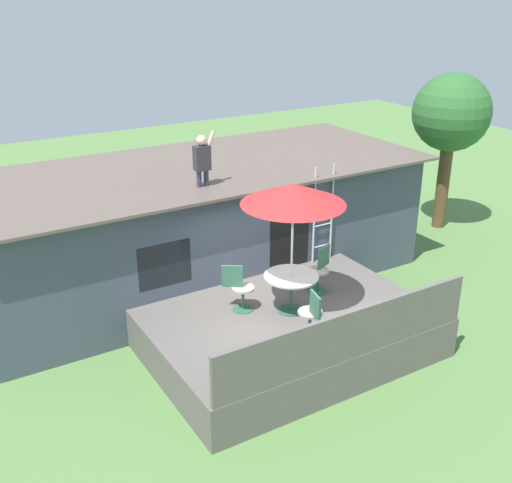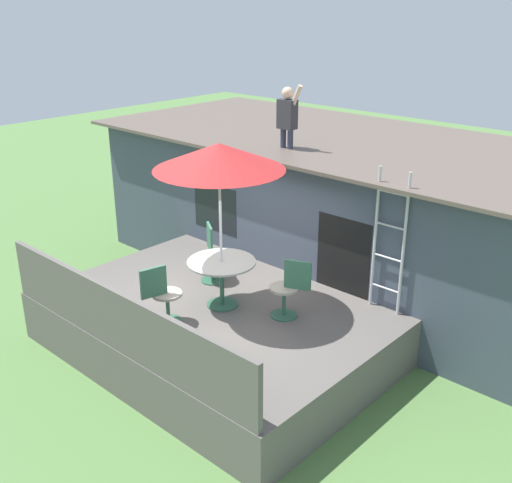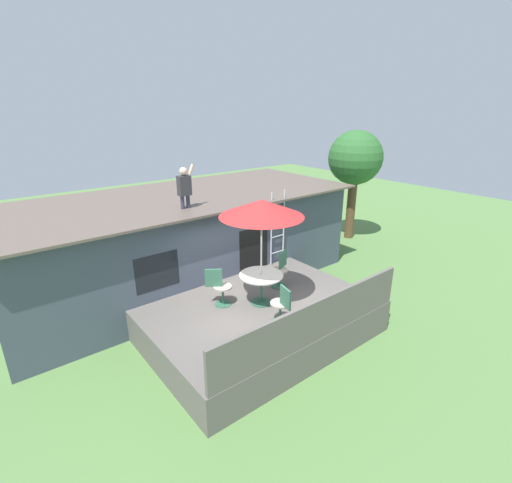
{
  "view_description": "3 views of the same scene",
  "coord_description": "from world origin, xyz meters",
  "views": [
    {
      "loc": [
        -5.82,
        -8.58,
        6.6
      ],
      "look_at": [
        -0.07,
        0.96,
        1.91
      ],
      "focal_mm": 43.37,
      "sensor_mm": 36.0,
      "label": 1
    },
    {
      "loc": [
        6.2,
        -5.95,
        5.25
      ],
      "look_at": [
        -0.28,
        1.13,
        1.42
      ],
      "focal_mm": 43.24,
      "sensor_mm": 36.0,
      "label": 2
    },
    {
      "loc": [
        -4.91,
        -6.15,
        5.26
      ],
      "look_at": [
        0.6,
        0.79,
        2.01
      ],
      "focal_mm": 26.16,
      "sensor_mm": 36.0,
      "label": 3
    }
  ],
  "objects": [
    {
      "name": "ground_plane",
      "position": [
        0.0,
        0.0,
        0.0
      ],
      "size": [
        40.0,
        40.0,
        0.0
      ],
      "primitive_type": "plane",
      "color": "#567F42"
    },
    {
      "name": "step_ladder",
      "position": [
        1.99,
        1.53,
        1.9
      ],
      "size": [
        0.52,
        0.04,
        2.2
      ],
      "color": "silver",
      "rests_on": "deck"
    },
    {
      "name": "backyard_tree",
      "position": [
        7.44,
        3.09,
        3.25
      ],
      "size": [
        2.13,
        2.13,
        4.38
      ],
      "color": "brown",
      "rests_on": "ground"
    },
    {
      "name": "patio_chair_right",
      "position": [
        1.07,
        0.36,
        1.26
      ],
      "size": [
        0.6,
        0.44,
        0.92
      ],
      "rotation": [
        0.0,
        0.0,
        -2.75
      ],
      "color": "#33664C",
      "rests_on": "deck"
    },
    {
      "name": "person_figure",
      "position": [
        -0.55,
        2.23,
        3.38
      ],
      "size": [
        0.47,
        0.2,
        1.11
      ],
      "color": "#33384C",
      "rests_on": "house"
    },
    {
      "name": "patio_umbrella",
      "position": [
        0.09,
        -0.05,
        3.15
      ],
      "size": [
        1.9,
        1.9,
        2.54
      ],
      "color": "silver",
      "rests_on": "deck"
    },
    {
      "name": "patio_table",
      "position": [
        0.09,
        -0.05,
        1.39
      ],
      "size": [
        1.04,
        1.04,
        0.74
      ],
      "color": "#33664C",
      "rests_on": "deck"
    },
    {
      "name": "deck",
      "position": [
        0.0,
        0.0,
        0.4
      ],
      "size": [
        5.21,
        3.89,
        0.8
      ],
      "primitive_type": "cube",
      "color": "#605B56",
      "rests_on": "ground"
    },
    {
      "name": "patio_chair_left",
      "position": [
        -0.72,
        0.51,
        1.26
      ],
      "size": [
        0.56,
        0.46,
        0.92
      ],
      "rotation": [
        0.0,
        0.0,
        -0.6
      ],
      "color": "#33664C",
      "rests_on": "deck"
    },
    {
      "name": "house",
      "position": [
        0.0,
        3.6,
        1.39
      ],
      "size": [
        10.5,
        4.5,
        2.77
      ],
      "color": "#424C5B",
      "rests_on": "ground"
    },
    {
      "name": "patio_chair_near",
      "position": [
        -0.13,
        -1.02,
        1.26
      ],
      "size": [
        0.44,
        0.61,
        0.92
      ],
      "rotation": [
        0.0,
        0.0,
        1.35
      ],
      "color": "#33664C",
      "rests_on": "deck"
    },
    {
      "name": "deck_railing",
      "position": [
        0.0,
        -1.89,
        1.25
      ],
      "size": [
        5.11,
        0.08,
        0.9
      ],
      "primitive_type": "cube",
      "color": "#605B56",
      "rests_on": "deck"
    }
  ]
}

